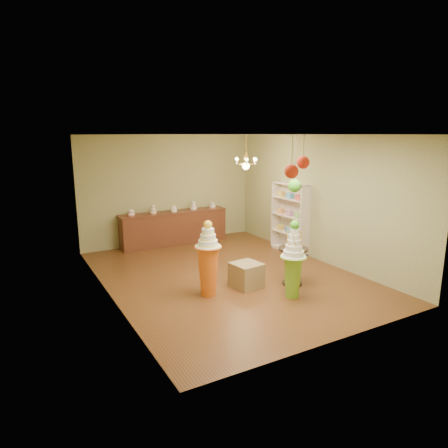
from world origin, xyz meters
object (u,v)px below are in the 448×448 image
pedestal_green (293,266)px  pedestal_orange (208,264)px  sideboard (174,227)px  round_table (293,261)px

pedestal_green → pedestal_orange: 1.59m
pedestal_green → sideboard: bearing=96.0°
round_table → pedestal_orange: bearing=169.1°
pedestal_green → pedestal_orange: bearing=147.0°
pedestal_green → round_table: size_ratio=1.92×
pedestal_orange → sideboard: (0.85, 3.73, -0.13)m
pedestal_orange → pedestal_green: bearing=-33.0°
pedestal_orange → sideboard: pedestal_orange is taller
sideboard → pedestal_green: bearing=-84.0°
pedestal_orange → round_table: bearing=-10.9°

